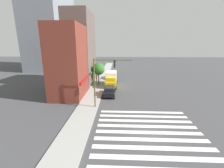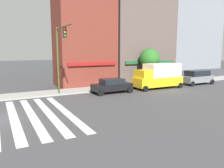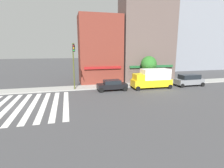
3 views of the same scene
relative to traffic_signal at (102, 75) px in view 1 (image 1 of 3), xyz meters
name	(u,v)px [view 1 (image 1 of 3)]	position (x,y,z in m)	size (l,w,h in m)	color
ground_plane	(149,132)	(-6.04, -5.29, -4.72)	(200.00, 200.00, 0.00)	#424244
sidewalk_left	(76,130)	(-6.04, 2.21, -4.65)	(120.00, 3.00, 0.15)	#9E9E99
crosswalk_stripes	(149,132)	(-6.04, -5.29, -4.72)	(10.13, 10.80, 0.01)	silver
storefront_row	(77,53)	(10.63, 6.20, 2.32)	(17.69, 5.30, 15.40)	maroon
traffic_signal	(102,75)	(0.00, 0.00, 0.00)	(0.32, 5.08, 6.95)	#474C1E
sedan_black	(109,91)	(5.41, -0.59, -3.88)	(4.42, 2.02, 1.59)	black
box_truck_yellow	(111,79)	(11.90, -0.59, -3.14)	(6.23, 2.42, 3.04)	yellow
suv_grey	(112,75)	(18.75, -0.59, -3.69)	(4.74, 2.12, 1.94)	slate
pedestrian_red_jacket	(97,77)	(15.72, 3.13, -3.65)	(0.32, 0.32, 1.77)	#23232D
street_tree	(99,69)	(12.63, 2.21, -1.14)	(2.68, 2.68, 4.79)	brown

